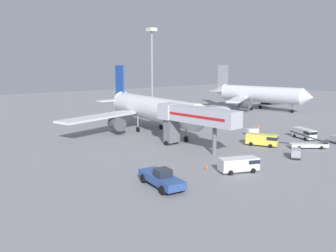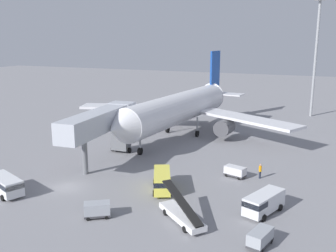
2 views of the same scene
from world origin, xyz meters
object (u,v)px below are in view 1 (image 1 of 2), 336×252
airplane_at_gate (151,109)px  pushback_tug (161,178)px  jet_bridge (192,117)px  service_van_near_left (263,139)px  service_van_mid_right (240,164)px  airplane_background (258,94)px  belt_loader_truck (309,144)px  baggage_cart_far_right (252,131)px  apron_light_mast (152,54)px  service_van_mid_center (305,133)px  baggage_cart_outer_right (296,153)px  ground_crew_worker_foreground (258,128)px  safety_cone_alpha (207,167)px

airplane_at_gate → pushback_tug: bearing=-124.1°
jet_bridge → service_van_near_left: bearing=-28.7°
pushback_tug → service_van_mid_right: bearing=-9.0°
service_van_mid_right → airplane_background: (57.69, 40.99, 3.83)m
belt_loader_truck → pushback_tug: bearing=179.2°
airplane_at_gate → airplane_background: 50.09m
airplane_at_gate → jet_bridge: bearing=-103.7°
baggage_cart_far_right → apron_light_mast: bearing=81.5°
jet_bridge → service_van_mid_center: (23.07, -7.73, -4.45)m
service_van_mid_center → service_van_mid_right: (-27.06, -6.26, -0.03)m
airplane_at_gate → jet_bridge: airplane_at_gate is taller
service_van_mid_center → pushback_tug: bearing=-173.6°
jet_bridge → airplane_background: airplane_background is taller
service_van_mid_right → baggage_cart_outer_right: bearing=-3.9°
service_van_near_left → service_van_mid_right: 17.32m
airplane_at_gate → ground_crew_worker_foreground: bearing=-44.0°
pushback_tug → ground_crew_worker_foreground: bearing=20.7°
service_van_mid_right → airplane_at_gate: bearing=75.3°
airplane_at_gate → service_van_mid_center: 32.11m
pushback_tug → apron_light_mast: bearing=54.6°
baggage_cart_outer_right → pushback_tug: bearing=173.6°
pushback_tug → baggage_cart_outer_right: (24.48, -2.75, -0.25)m
service_van_mid_right → airplane_background: size_ratio=0.16×
airplane_at_gate → pushback_tug: 36.69m
airplane_background → baggage_cart_far_right: bearing=-144.1°
jet_bridge → service_van_mid_center: size_ratio=3.05×
pushback_tug → safety_cone_alpha: pushback_tug is taller
ground_crew_worker_foreground → apron_light_mast: 46.54m
ground_crew_worker_foreground → airplane_background: (32.59, 25.02, 3.99)m
ground_crew_worker_foreground → airplane_background: 41.28m
pushback_tug → baggage_cart_far_right: size_ratio=2.74×
ground_crew_worker_foreground → service_van_mid_center: bearing=-78.6°
belt_loader_truck → airplane_at_gate: bearing=111.2°
airplane_background → service_van_near_left: bearing=-141.7°
apron_light_mast → safety_cone_alpha: bearing=-119.4°
pushback_tug → service_van_mid_right: (12.06, -1.90, 0.07)m
belt_loader_truck → service_van_near_left: (-4.76, 6.20, 0.46)m
safety_cone_alpha → apron_light_mast: (31.32, 55.52, 17.34)m
baggage_cart_outer_right → airplane_background: bearing=42.7°
belt_loader_truck → service_van_mid_center: (6.77, 4.79, 0.41)m
belt_loader_truck → service_van_near_left: size_ratio=1.03×
service_van_mid_center → airplane_background: 46.47m
baggage_cart_outer_right → service_van_mid_center: bearing=25.9°
service_van_near_left → jet_bridge: bearing=151.3°
baggage_cart_outer_right → baggage_cart_far_right: baggage_cart_outer_right is taller
service_van_mid_center → airplane_background: bearing=48.6°
airplane_at_gate → apron_light_mast: 36.22m
apron_light_mast → pushback_tug: bearing=-125.4°
service_van_mid_center → airplane_background: (30.64, 34.73, 3.80)m
airplane_at_gate → safety_cone_alpha: bearing=-111.2°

